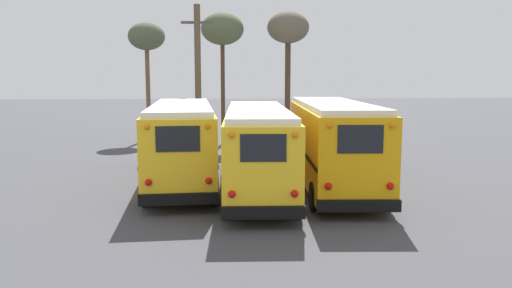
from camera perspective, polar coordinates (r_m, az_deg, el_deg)
The scene contains 8 objects.
ground_plane at distance 19.85m, azimuth 0.04°, elevation -4.84°, with size 160.00×160.00×0.00m, color #424247.
school_bus_0 at distance 20.62m, azimuth -8.46°, elevation 0.48°, with size 3.07×10.50×3.21m.
school_bus_1 at distance 19.08m, azimuth 0.14°, elevation -0.13°, with size 2.80×10.78×3.14m.
school_bus_2 at distance 19.90m, azimuth 8.64°, elevation 0.36°, with size 3.06×10.41×3.33m.
utility_pole at distance 28.81m, azimuth -6.65°, elevation 7.56°, with size 1.80×0.36×8.33m.
bare_tree_0 at distance 31.95m, azimuth 3.69°, elevation 12.74°, with size 2.62×2.62×8.35m.
bare_tree_1 at distance 35.38m, azimuth -12.40°, elevation 11.65°, with size 2.49×2.49×7.97m.
bare_tree_2 at distance 32.14m, azimuth -3.86°, elevation 12.78°, with size 2.68×2.68×8.30m.
Camera 1 is at (-1.34, -19.33, 4.31)m, focal length 35.00 mm.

